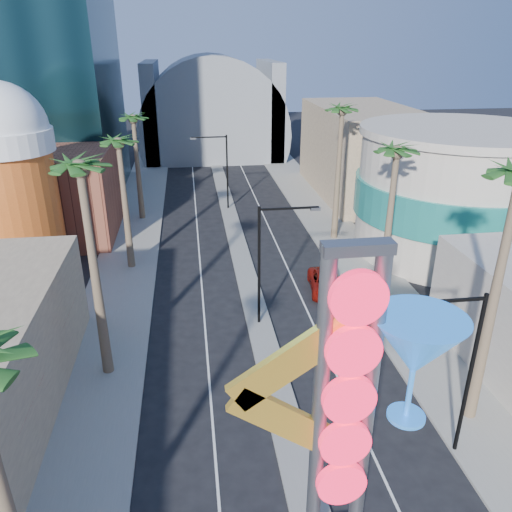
# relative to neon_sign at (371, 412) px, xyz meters

# --- Properties ---
(sidewalk_west) EXTENTS (5.00, 100.00, 0.15)m
(sidewalk_west) POSITION_rel_neon_sign_xyz_m (-10.32, 32.04, -7.23)
(sidewalk_west) COLOR gray
(sidewalk_west) RESTS_ON ground
(sidewalk_east) EXTENTS (5.00, 100.00, 0.15)m
(sidewalk_east) POSITION_rel_neon_sign_xyz_m (8.68, 32.04, -7.23)
(sidewalk_east) COLOR gray
(sidewalk_east) RESTS_ON ground
(median) EXTENTS (1.60, 84.00, 0.15)m
(median) POSITION_rel_neon_sign_xyz_m (-0.82, 35.04, -7.23)
(median) COLOR gray
(median) RESTS_ON ground
(brick_filler_west) EXTENTS (10.00, 10.00, 8.00)m
(brick_filler_west) POSITION_rel_neon_sign_xyz_m (-16.82, 35.04, -3.31)
(brick_filler_west) COLOR brown
(brick_filler_west) RESTS_ON ground
(filler_east) EXTENTS (10.00, 20.00, 10.00)m
(filler_east) POSITION_rel_neon_sign_xyz_m (15.18, 45.04, -2.31)
(filler_east) COLOR #967D61
(filler_east) RESTS_ON ground
(beer_mug) EXTENTS (7.00, 7.00, 14.50)m
(beer_mug) POSITION_rel_neon_sign_xyz_m (-17.82, 27.04, 0.54)
(beer_mug) COLOR #BE5119
(beer_mug) RESTS_ON ground
(turquoise_building) EXTENTS (16.60, 16.60, 10.60)m
(turquoise_building) POSITION_rel_neon_sign_xyz_m (17.18, 27.04, -2.06)
(turquoise_building) COLOR #B5A799
(turquoise_building) RESTS_ON ground
(canopy) EXTENTS (22.00, 16.00, 22.00)m
(canopy) POSITION_rel_neon_sign_xyz_m (-0.82, 69.04, -3.00)
(canopy) COLOR slate
(canopy) RESTS_ON ground
(neon_sign) EXTENTS (6.53, 2.60, 12.55)m
(neon_sign) POSITION_rel_neon_sign_xyz_m (0.00, 0.00, 0.00)
(neon_sign) COLOR gray
(neon_sign) RESTS_ON ground
(streetlight_0) EXTENTS (3.79, 0.25, 8.00)m
(streetlight_0) POSITION_rel_neon_sign_xyz_m (-0.27, 17.04, -2.43)
(streetlight_0) COLOR black
(streetlight_0) RESTS_ON ground
(streetlight_1) EXTENTS (3.79, 0.25, 8.00)m
(streetlight_1) POSITION_rel_neon_sign_xyz_m (-1.36, 41.04, -2.43)
(streetlight_1) COLOR black
(streetlight_1) RESTS_ON ground
(streetlight_2) EXTENTS (3.45, 0.25, 8.00)m
(streetlight_2) POSITION_rel_neon_sign_xyz_m (5.91, 5.04, -2.47)
(streetlight_2) COLOR black
(streetlight_2) RESTS_ON ground
(palm_1) EXTENTS (2.40, 2.40, 12.70)m
(palm_1) POSITION_rel_neon_sign_xyz_m (-9.82, 13.04, 3.52)
(palm_1) COLOR brown
(palm_1) RESTS_ON ground
(palm_2) EXTENTS (2.40, 2.40, 11.20)m
(palm_2) POSITION_rel_neon_sign_xyz_m (-9.82, 27.04, 2.17)
(palm_2) COLOR brown
(palm_2) RESTS_ON ground
(palm_3) EXTENTS (2.40, 2.40, 11.20)m
(palm_3) POSITION_rel_neon_sign_xyz_m (-9.82, 39.04, 2.17)
(palm_3) COLOR brown
(palm_3) RESTS_ON ground
(palm_6) EXTENTS (2.40, 2.40, 11.70)m
(palm_6) POSITION_rel_neon_sign_xyz_m (8.18, 19.04, 2.62)
(palm_6) COLOR brown
(palm_6) RESTS_ON ground
(palm_7) EXTENTS (2.40, 2.40, 12.70)m
(palm_7) POSITION_rel_neon_sign_xyz_m (8.18, 31.04, 3.52)
(palm_7) COLOR brown
(palm_7) RESTS_ON ground
(red_pickup) EXTENTS (2.83, 5.11, 1.35)m
(red_pickup) POSITION_rel_neon_sign_xyz_m (4.65, 20.85, -6.63)
(red_pickup) COLOR maroon
(red_pickup) RESTS_ON ground
(pedestrian_b) EXTENTS (1.04, 0.86, 1.96)m
(pedestrian_b) POSITION_rel_neon_sign_xyz_m (6.48, 15.91, -6.18)
(pedestrian_b) COLOR gray
(pedestrian_b) RESTS_ON sidewalk_east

